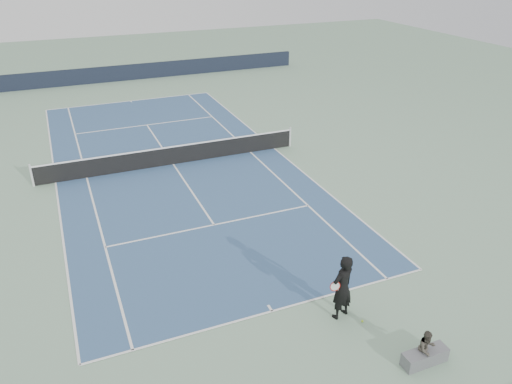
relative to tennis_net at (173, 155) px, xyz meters
name	(u,v)px	position (x,y,z in m)	size (l,w,h in m)	color
ground	(173,164)	(0.00, 0.00, -0.50)	(80.00, 80.00, 0.00)	gray
court_surface	(173,164)	(0.00, 0.00, -0.50)	(10.97, 23.77, 0.01)	#33527A
tennis_net	(173,155)	(0.00, 0.00, 0.00)	(12.90, 0.10, 1.07)	silver
windscreen_far	(116,74)	(0.00, 17.88, 0.10)	(30.00, 0.25, 1.20)	black
tennis_player	(342,287)	(1.76, -12.81, 0.53)	(0.91, 0.76, 2.06)	black
tennis_ball	(362,321)	(2.22, -13.30, -0.47)	(0.07, 0.07, 0.07)	#BDE52F
spectator_bench	(426,353)	(2.82, -15.24, -0.15)	(1.26, 0.42, 1.08)	#5C5D61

